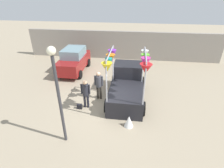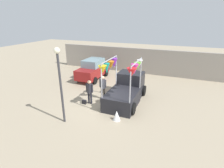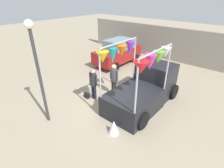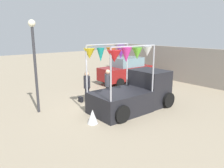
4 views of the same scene
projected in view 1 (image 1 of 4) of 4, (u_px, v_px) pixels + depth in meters
The scene contains 9 objects.
ground_plane at pixel (108, 107), 9.93m from camera, with size 60.00×60.00×0.00m, color gray.
vendor_truck at pixel (127, 84), 10.45m from camera, with size 2.38×4.12×3.14m.
parked_car at pixel (74, 60), 13.92m from camera, with size 1.88×4.00×1.88m.
person_customer at pixel (86, 91), 9.42m from camera, with size 0.53×0.34×1.69m.
person_vendor at pixel (99, 83), 10.19m from camera, with size 0.53×0.34×1.76m.
handbag at pixel (80, 106), 9.70m from camera, with size 0.28×0.16×0.28m, color black.
street_lamp at pixel (57, 86), 6.44m from camera, with size 0.32×0.32×4.20m.
brick_boundary_wall at pixel (121, 45), 16.48m from camera, with size 18.00×0.36×2.60m, color gray.
folded_kite_bundle_white at pixel (129, 121), 8.35m from camera, with size 0.44×0.44×0.60m, color white.
Camera 1 is at (1.30, -8.06, 5.79)m, focal length 28.00 mm.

